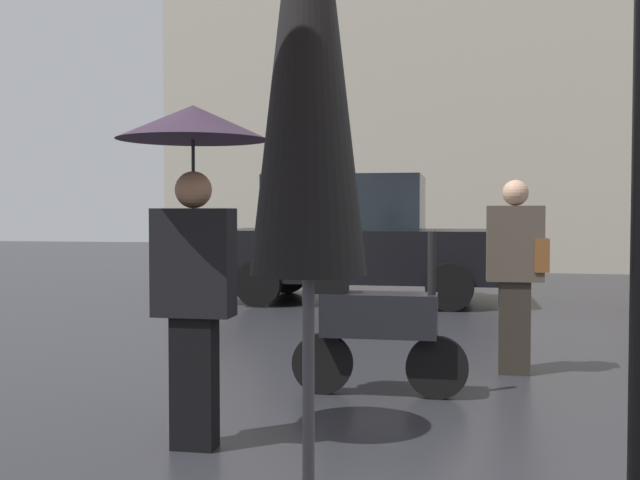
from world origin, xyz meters
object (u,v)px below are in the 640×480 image
object	(u,v)px
folded_patio_umbrella_far	(308,64)
pedestrian_with_bag	(517,264)
parked_car_left	(356,238)
parked_scooter	(373,322)
pedestrian_with_umbrella	(193,191)

from	to	relation	value
folded_patio_umbrella_far	pedestrian_with_bag	distance (m)	4.64
parked_car_left	folded_patio_umbrella_far	bearing A→B (deg)	-86.17
folded_patio_umbrella_far	parked_car_left	world-z (taller)	folded_patio_umbrella_far
folded_patio_umbrella_far	parked_scooter	distance (m)	3.70
folded_patio_umbrella_far	parked_car_left	distance (m)	9.56
pedestrian_with_umbrella	pedestrian_with_bag	size ratio (longest dim) A/B	1.21
pedestrian_with_umbrella	parked_scooter	size ratio (longest dim) A/B	1.51
folded_patio_umbrella_far	pedestrian_with_bag	world-z (taller)	folded_patio_umbrella_far
parked_scooter	pedestrian_with_umbrella	bearing A→B (deg)	-125.58
pedestrian_with_bag	folded_patio_umbrella_far	bearing A→B (deg)	84.58
pedestrian_with_umbrella	parked_car_left	bearing A→B (deg)	-178.65
folded_patio_umbrella_far	pedestrian_with_umbrella	size ratio (longest dim) A/B	1.35
folded_patio_umbrella_far	pedestrian_with_umbrella	xyz separation A→B (m)	(-1.08, 2.02, -0.31)
pedestrian_with_bag	parked_car_left	world-z (taller)	parked_car_left
pedestrian_with_umbrella	folded_patio_umbrella_far	bearing A→B (deg)	28.95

